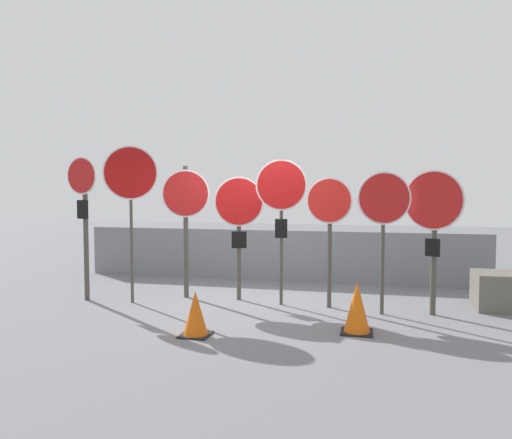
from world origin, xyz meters
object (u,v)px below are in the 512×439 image
at_px(stop_sign_3, 239,214).
at_px(traffic_cone_1, 357,308).
at_px(stop_sign_7, 434,215).
at_px(stop_sign_4, 281,196).
at_px(stop_sign_0, 84,203).
at_px(stop_sign_5, 329,214).
at_px(storage_crate, 512,291).
at_px(traffic_cone_0, 195,314).
at_px(stop_sign_6, 384,208).
at_px(stop_sign_1, 131,182).
at_px(stop_sign_2, 186,207).

relative_size(stop_sign_3, traffic_cone_1, 3.09).
bearing_deg(stop_sign_7, stop_sign_4, -159.72).
height_order(stop_sign_0, stop_sign_5, stop_sign_0).
xyz_separation_m(stop_sign_5, storage_crate, (2.97, 0.57, -1.28)).
xyz_separation_m(stop_sign_0, traffic_cone_1, (4.82, -0.96, -1.39)).
relative_size(stop_sign_3, storage_crate, 1.88).
relative_size(stop_sign_3, traffic_cone_0, 3.60).
distance_m(stop_sign_5, storage_crate, 3.29).
bearing_deg(traffic_cone_1, stop_sign_3, 143.24).
bearing_deg(traffic_cone_1, stop_sign_6, 71.68).
relative_size(stop_sign_7, traffic_cone_0, 3.72).
bearing_deg(stop_sign_5, stop_sign_0, -169.95).
relative_size(traffic_cone_1, storage_crate, 0.61).
relative_size(stop_sign_7, traffic_cone_1, 3.20).
bearing_deg(stop_sign_1, stop_sign_4, -16.06).
xyz_separation_m(traffic_cone_1, storage_crate, (2.47, 1.94, -0.05)).
distance_m(stop_sign_4, stop_sign_5, 0.87).
height_order(traffic_cone_0, storage_crate, traffic_cone_0).
height_order(stop_sign_2, stop_sign_7, stop_sign_2).
height_order(stop_sign_5, traffic_cone_0, stop_sign_5).
xyz_separation_m(stop_sign_4, stop_sign_7, (2.45, -0.14, -0.29)).
xyz_separation_m(stop_sign_3, stop_sign_6, (2.49, -0.49, 0.14)).
relative_size(stop_sign_1, storage_crate, 2.33).
relative_size(stop_sign_4, stop_sign_5, 1.14).
height_order(stop_sign_2, stop_sign_5, stop_sign_2).
distance_m(stop_sign_2, storage_crate, 5.77).
relative_size(stop_sign_6, stop_sign_7, 0.99).
xyz_separation_m(stop_sign_0, storage_crate, (7.28, 0.99, -1.44)).
bearing_deg(traffic_cone_0, traffic_cone_1, 16.63).
bearing_deg(stop_sign_5, traffic_cone_1, -65.03).
xyz_separation_m(stop_sign_1, storage_crate, (6.36, 0.99, -1.82)).
distance_m(stop_sign_0, stop_sign_4, 3.52).
bearing_deg(stop_sign_6, stop_sign_2, 162.89).
bearing_deg(storage_crate, stop_sign_0, -172.29).
xyz_separation_m(stop_sign_3, stop_sign_4, (0.80, -0.21, 0.32)).
distance_m(stop_sign_1, storage_crate, 6.69).
xyz_separation_m(stop_sign_0, stop_sign_4, (3.49, 0.43, 0.14)).
distance_m(stop_sign_2, stop_sign_3, 1.01).
bearing_deg(traffic_cone_1, stop_sign_0, 168.78).
height_order(stop_sign_1, stop_sign_4, stop_sign_1).
xyz_separation_m(stop_sign_4, traffic_cone_1, (1.33, -1.38, -1.53)).
height_order(stop_sign_7, traffic_cone_1, stop_sign_7).
bearing_deg(stop_sign_0, stop_sign_5, 17.92).
bearing_deg(storage_crate, stop_sign_7, -152.37).
height_order(stop_sign_6, traffic_cone_1, stop_sign_6).
distance_m(stop_sign_0, stop_sign_1, 1.00).
bearing_deg(stop_sign_3, traffic_cone_0, -109.32).
xyz_separation_m(stop_sign_2, stop_sign_5, (2.62, -0.21, -0.09)).
height_order(stop_sign_5, storage_crate, stop_sign_5).
bearing_deg(stop_sign_1, stop_sign_2, 13.77).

